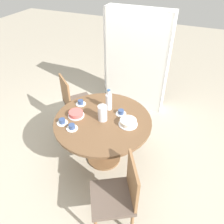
% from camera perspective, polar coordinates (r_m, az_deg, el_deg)
% --- Properties ---
extents(ground_plane, '(14.00, 14.00, 0.00)m').
position_cam_1_polar(ground_plane, '(3.18, -2.09, -11.81)').
color(ground_plane, '#B2A893').
extents(dining_table, '(1.20, 1.20, 0.70)m').
position_cam_1_polar(dining_table, '(2.77, -2.36, -4.13)').
color(dining_table, brown).
rests_on(dining_table, ground_plane).
extents(chair_a, '(0.57, 0.57, 0.89)m').
position_cam_1_polar(chair_a, '(2.29, 1.65, -20.62)').
color(chair_a, olive).
rests_on(chair_a, ground_plane).
extents(chair_b, '(0.59, 0.59, 0.89)m').
position_cam_1_polar(chair_b, '(3.47, -9.60, 2.92)').
color(chair_b, olive).
rests_on(chair_b, ground_plane).
extents(bookshelf, '(1.07, 0.28, 1.69)m').
position_cam_1_polar(bookshelf, '(3.78, 6.08, 12.99)').
color(bookshelf, silver).
rests_on(bookshelf, ground_plane).
extents(coffee_pot, '(0.11, 0.11, 0.24)m').
position_cam_1_polar(coffee_pot, '(2.62, -2.47, -0.15)').
color(coffee_pot, silver).
rests_on(coffee_pot, dining_table).
extents(water_bottle, '(0.08, 0.08, 0.29)m').
position_cam_1_polar(water_bottle, '(2.79, -0.85, 2.80)').
color(water_bottle, silver).
rests_on(water_bottle, dining_table).
extents(cake_main, '(0.23, 0.23, 0.07)m').
position_cam_1_polar(cake_main, '(2.60, 4.25, -2.71)').
color(cake_main, silver).
rests_on(cake_main, dining_table).
extents(cake_second, '(0.21, 0.21, 0.06)m').
position_cam_1_polar(cake_second, '(2.76, -9.39, -0.50)').
color(cake_second, silver).
rests_on(cake_second, dining_table).
extents(cup_a, '(0.14, 0.14, 0.06)m').
position_cam_1_polar(cup_a, '(2.68, -12.87, -2.46)').
color(cup_a, silver).
rests_on(cup_a, dining_table).
extents(cup_b, '(0.14, 0.14, 0.06)m').
position_cam_1_polar(cup_b, '(2.58, -10.42, -3.90)').
color(cup_b, silver).
rests_on(cup_b, dining_table).
extents(cup_c, '(0.14, 0.14, 0.06)m').
position_cam_1_polar(cup_c, '(2.96, -8.17, 2.42)').
color(cup_c, silver).
rests_on(cup_c, dining_table).
extents(cup_d, '(0.14, 0.14, 0.06)m').
position_cam_1_polar(cup_d, '(2.76, 2.36, -0.12)').
color(cup_d, silver).
rests_on(cup_d, dining_table).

